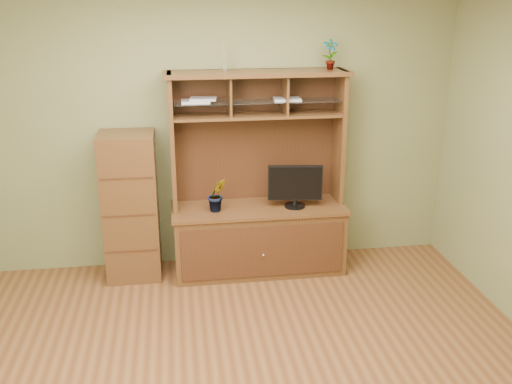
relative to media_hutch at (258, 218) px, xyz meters
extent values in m
cube|color=#583219|center=(-0.33, -1.73, -0.53)|extent=(4.50, 4.00, 0.02)
cube|color=olive|center=(-0.33, 0.28, 0.83)|extent=(4.50, 0.02, 2.70)
cube|color=#3F2412|center=(0.00, -0.02, -0.21)|extent=(1.60, 0.55, 0.62)
cube|color=#361C0E|center=(0.00, -0.30, -0.21)|extent=(1.50, 0.01, 0.50)
sphere|color=silver|center=(0.00, -0.32, -0.24)|extent=(0.02, 0.02, 0.02)
cube|color=#3F2412|center=(0.00, -0.02, 0.11)|extent=(1.64, 0.59, 0.03)
cube|color=#3F2412|center=(-0.78, 0.08, 0.75)|extent=(0.04, 0.35, 1.25)
cube|color=#3F2412|center=(0.78, 0.08, 0.75)|extent=(0.04, 0.35, 1.25)
cube|color=#361C0E|center=(0.00, 0.24, 0.75)|extent=(1.52, 0.02, 1.25)
cube|color=#3F2412|center=(0.00, 0.08, 1.36)|extent=(1.66, 0.40, 0.04)
cube|color=#3F2412|center=(0.00, 0.08, 0.98)|extent=(1.52, 0.32, 0.02)
cube|color=#3F2412|center=(-0.25, 0.08, 1.16)|extent=(0.02, 0.31, 0.35)
cube|color=#3F2412|center=(0.25, 0.08, 1.16)|extent=(0.02, 0.31, 0.35)
cube|color=silver|center=(0.00, 0.07, 1.11)|extent=(1.50, 0.27, 0.01)
cylinder|color=black|center=(0.33, -0.08, 0.14)|extent=(0.20, 0.20, 0.02)
cylinder|color=black|center=(0.33, -0.08, 0.18)|extent=(0.04, 0.04, 0.06)
cube|color=black|center=(0.33, -0.08, 0.36)|extent=(0.51, 0.11, 0.33)
imported|color=#286121|center=(-0.40, -0.08, 0.28)|extent=(0.20, 0.17, 0.31)
imported|color=#376C25|center=(0.66, 0.08, 1.51)|extent=(0.15, 0.11, 0.27)
cylinder|color=silver|center=(-0.30, 0.08, 1.42)|extent=(0.05, 0.05, 0.09)
cylinder|color=#A68453|center=(-0.30, 0.08, 1.55)|extent=(0.03, 0.03, 0.16)
cube|color=silver|center=(-0.56, 0.08, 1.12)|extent=(0.25, 0.19, 0.02)
cube|color=silver|center=(-0.49, 0.08, 1.14)|extent=(0.26, 0.21, 0.02)
cube|color=silver|center=(0.27, 0.08, 1.12)|extent=(0.25, 0.20, 0.02)
cube|color=#3F2412|center=(-1.19, 0.03, 0.17)|extent=(0.49, 0.44, 1.38)
cube|color=#361C0E|center=(-1.19, -0.20, -0.18)|extent=(0.45, 0.01, 0.02)
cube|color=#361C0E|center=(-1.19, -0.20, 0.17)|extent=(0.45, 0.01, 0.01)
cube|color=#361C0E|center=(-1.19, -0.20, 0.52)|extent=(0.45, 0.01, 0.02)
camera|label=1|loc=(-0.75, -5.01, 2.02)|focal=40.00mm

